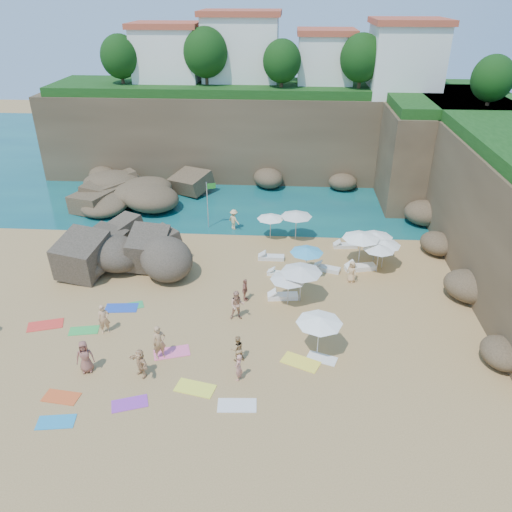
# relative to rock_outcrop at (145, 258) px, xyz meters

# --- Properties ---
(ground) EXTENTS (120.00, 120.00, 0.00)m
(ground) POSITION_rel_rock_outcrop_xyz_m (6.02, -5.84, 0.00)
(ground) COLOR tan
(ground) RESTS_ON ground
(seawater) EXTENTS (120.00, 120.00, 0.00)m
(seawater) POSITION_rel_rock_outcrop_xyz_m (6.02, 24.16, 0.00)
(seawater) COLOR #0C4751
(seawater) RESTS_ON ground
(cliff_back) EXTENTS (44.00, 8.00, 8.00)m
(cliff_back) POSITION_rel_rock_outcrop_xyz_m (8.02, 19.16, 4.00)
(cliff_back) COLOR brown
(cliff_back) RESTS_ON ground
(cliff_right) EXTENTS (8.00, 30.00, 8.00)m
(cliff_right) POSITION_rel_rock_outcrop_xyz_m (25.02, 2.16, 4.00)
(cliff_right) COLOR brown
(cliff_right) RESTS_ON ground
(cliff_corner) EXTENTS (10.00, 12.00, 8.00)m
(cliff_corner) POSITION_rel_rock_outcrop_xyz_m (23.02, 14.16, 4.00)
(cliff_corner) COLOR brown
(cliff_corner) RESTS_ON ground
(rock_promontory) EXTENTS (12.00, 7.00, 2.00)m
(rock_promontory) POSITION_rel_rock_outcrop_xyz_m (-4.98, 10.16, 0.00)
(rock_promontory) COLOR brown
(rock_promontory) RESTS_ON ground
(clifftop_buildings) EXTENTS (28.48, 9.48, 7.00)m
(clifftop_buildings) POSITION_rel_rock_outcrop_xyz_m (8.98, 19.95, 11.24)
(clifftop_buildings) COLOR white
(clifftop_buildings) RESTS_ON cliff_back
(clifftop_trees) EXTENTS (35.60, 23.82, 4.40)m
(clifftop_trees) POSITION_rel_rock_outcrop_xyz_m (10.79, 13.67, 11.26)
(clifftop_trees) COLOR #11380F
(clifftop_trees) RESTS_ON ground
(marina_masts) EXTENTS (3.10, 0.10, 6.00)m
(marina_masts) POSITION_rel_rock_outcrop_xyz_m (-10.48, 24.16, 3.00)
(marina_masts) COLOR white
(marina_masts) RESTS_ON ground
(rock_outcrop) EXTENTS (7.92, 6.11, 3.06)m
(rock_outcrop) POSITION_rel_rock_outcrop_xyz_m (0.00, 0.00, 0.00)
(rock_outcrop) COLOR brown
(rock_outcrop) RESTS_ON ground
(flag_pole) EXTENTS (0.72, 0.27, 3.78)m
(flag_pole) POSITION_rel_rock_outcrop_xyz_m (3.81, 5.44, 2.41)
(flag_pole) COLOR silver
(flag_pole) RESTS_ON ground
(parasol_0) EXTENTS (2.03, 2.03, 1.92)m
(parasol_0) POSITION_rel_rock_outcrop_xyz_m (8.67, 3.81, 1.77)
(parasol_0) COLOR silver
(parasol_0) RESTS_ON ground
(parasol_1) EXTENTS (2.37, 2.37, 2.25)m
(parasol_1) POSITION_rel_rock_outcrop_xyz_m (10.58, 3.75, 2.06)
(parasol_1) COLOR silver
(parasol_1) RESTS_ON ground
(parasol_2) EXTENTS (2.13, 2.13, 2.01)m
(parasol_2) POSITION_rel_rock_outcrop_xyz_m (15.98, -0.83, 1.85)
(parasol_2) COLOR silver
(parasol_2) RESTS_ON ground
(parasol_3) EXTENTS (2.16, 2.16, 2.04)m
(parasol_3) POSITION_rel_rock_outcrop_xyz_m (16.43, -0.20, 1.88)
(parasol_3) COLOR silver
(parasol_3) RESTS_ON ground
(parasol_4) EXTENTS (2.55, 2.55, 2.41)m
(parasol_4) POSITION_rel_rock_outcrop_xyz_m (14.88, 0.07, 2.21)
(parasol_4) COLOR silver
(parasol_4) RESTS_ON ground
(parasol_5) EXTENTS (2.52, 2.52, 2.38)m
(parasol_5) POSITION_rel_rock_outcrop_xyz_m (10.81, -4.70, 2.19)
(parasol_5) COLOR silver
(parasol_5) RESTS_ON ground
(parasol_7) EXTENTS (2.28, 2.28, 2.16)m
(parasol_7) POSITION_rel_rock_outcrop_xyz_m (16.00, 0.77, 1.98)
(parasol_7) COLOR silver
(parasol_7) RESTS_ON ground
(parasol_9) EXTENTS (2.19, 2.19, 2.07)m
(parasol_9) POSITION_rel_rock_outcrop_xyz_m (10.08, -5.12, 1.90)
(parasol_9) COLOR silver
(parasol_9) RESTS_ON ground
(parasol_10) EXTENTS (2.18, 2.18, 2.06)m
(parasol_10) POSITION_rel_rock_outcrop_xyz_m (11.22, -1.64, 1.89)
(parasol_10) COLOR silver
(parasol_10) RESTS_ON ground
(parasol_11) EXTENTS (2.39, 2.39, 2.26)m
(parasol_11) POSITION_rel_rock_outcrop_xyz_m (11.66, -9.54, 2.07)
(parasol_11) COLOR silver
(parasol_11) RESTS_ON ground
(lounger_0) EXTENTS (1.62, 0.85, 0.24)m
(lounger_0) POSITION_rel_rock_outcrop_xyz_m (9.48, -1.76, 0.12)
(lounger_0) COLOR white
(lounger_0) RESTS_ON ground
(lounger_1) EXTENTS (1.82, 0.61, 0.28)m
(lounger_1) POSITION_rel_rock_outcrop_xyz_m (8.87, 0.45, 0.14)
(lounger_1) COLOR silver
(lounger_1) RESTS_ON ground
(lounger_2) EXTENTS (1.79, 0.74, 0.27)m
(lounger_2) POSITION_rel_rock_outcrop_xyz_m (14.22, 2.64, 0.14)
(lounger_2) COLOR silver
(lounger_2) RESTS_ON ground
(lounger_3) EXTENTS (1.89, 1.13, 0.28)m
(lounger_3) POSITION_rel_rock_outcrop_xyz_m (12.66, -0.88, 0.14)
(lounger_3) COLOR silver
(lounger_3) RESTS_ON ground
(lounger_4) EXTENTS (2.17, 1.16, 0.32)m
(lounger_4) POSITION_rel_rock_outcrop_xyz_m (14.93, -0.60, 0.16)
(lounger_4) COLOR white
(lounger_4) RESTS_ON ground
(lounger_5) EXTENTS (1.91, 0.83, 0.29)m
(lounger_5) POSITION_rel_rock_outcrop_xyz_m (9.77, -4.50, 0.14)
(lounger_5) COLOR white
(lounger_5) RESTS_ON ground
(towel_0) EXTENTS (1.73, 1.04, 0.03)m
(towel_0) POSITION_rel_rock_outcrop_xyz_m (0.02, -15.08, 0.01)
(towel_0) COLOR #248BC1
(towel_0) RESTS_ON ground
(towel_2) EXTENTS (1.75, 1.02, 0.03)m
(towel_2) POSITION_rel_rock_outcrop_xyz_m (-0.37, -13.59, 0.01)
(towel_2) COLOR #E05423
(towel_2) RESTS_ON ground
(towel_3) EXTENTS (1.72, 1.08, 0.03)m
(towel_3) POSITION_rel_rock_outcrop_xyz_m (-1.21, -8.51, 0.01)
(towel_3) COLOR green
(towel_3) RESTS_ON ground
(towel_4) EXTENTS (2.03, 1.32, 0.03)m
(towel_4) POSITION_rel_rock_outcrop_xyz_m (5.75, -12.59, 0.02)
(towel_4) COLOR #FBFB42
(towel_4) RESTS_ON ground
(towel_5) EXTENTS (1.83, 0.99, 0.03)m
(towel_5) POSITION_rel_rock_outcrop_xyz_m (7.86, -13.57, 0.02)
(towel_5) COLOR silver
(towel_5) RESTS_ON ground
(towel_6) EXTENTS (1.80, 1.31, 0.03)m
(towel_6) POSITION_rel_rock_outcrop_xyz_m (2.93, -13.78, 0.01)
(towel_6) COLOR purple
(towel_6) RESTS_ON ground
(towel_7) EXTENTS (2.12, 1.50, 0.03)m
(towel_7) POSITION_rel_rock_outcrop_xyz_m (-3.56, -8.17, 0.02)
(towel_7) COLOR red
(towel_7) RESTS_ON ground
(towel_8) EXTENTS (1.99, 1.13, 0.03)m
(towel_8) POSITION_rel_rock_outcrop_xyz_m (0.21, -6.20, 0.02)
(towel_8) COLOR #2247B6
(towel_8) RESTS_ON ground
(towel_9) EXTENTS (2.04, 1.43, 0.03)m
(towel_9) POSITION_rel_rock_outcrop_xyz_m (4.08, -10.06, 0.02)
(towel_9) COLOR pink
(towel_9) RESTS_ON ground
(towel_11) EXTENTS (1.75, 1.33, 0.03)m
(towel_11) POSITION_rel_rock_outcrop_xyz_m (0.66, -5.99, 0.01)
(towel_11) COLOR green
(towel_11) RESTS_ON ground
(towel_12) EXTENTS (2.14, 1.66, 0.03)m
(towel_12) POSITION_rel_rock_outcrop_xyz_m (10.79, -10.39, 0.02)
(towel_12) COLOR #FCE842
(towel_12) RESTS_ON ground
(towel_13) EXTENTS (1.68, 1.22, 0.03)m
(towel_13) POSITION_rel_rock_outcrop_xyz_m (11.89, -10.02, 0.01)
(towel_13) COLOR silver
(towel_13) RESTS_ON ground
(person_stand_0) EXTENTS (0.76, 0.66, 1.75)m
(person_stand_0) POSITION_rel_rock_outcrop_xyz_m (0.07, -8.56, 0.87)
(person_stand_0) COLOR tan
(person_stand_0) RESTS_ON ground
(person_stand_1) EXTENTS (0.86, 0.78, 1.45)m
(person_stand_1) POSITION_rel_rock_outcrop_xyz_m (7.57, -10.40, 0.73)
(person_stand_1) COLOR tan
(person_stand_1) RESTS_ON ground
(person_stand_2) EXTENTS (1.10, 1.03, 1.66)m
(person_stand_2) POSITION_rel_rock_outcrop_xyz_m (5.76, 5.19, 0.83)
(person_stand_2) COLOR #E7C183
(person_stand_2) RESTS_ON ground
(person_stand_3) EXTENTS (0.44, 0.89, 1.47)m
(person_stand_3) POSITION_rel_rock_outcrop_xyz_m (7.48, -4.85, 0.73)
(person_stand_3) COLOR #AB6A55
(person_stand_3) RESTS_ON ground
(person_stand_4) EXTENTS (0.81, 0.74, 1.46)m
(person_stand_4) POSITION_rel_rock_outcrop_xyz_m (14.14, -2.22, 0.73)
(person_stand_4) COLOR tan
(person_stand_4) RESTS_ON ground
(person_stand_5) EXTENTS (1.65, 0.61, 1.74)m
(person_stand_5) POSITION_rel_rock_outcrop_xyz_m (0.96, 0.30, 0.87)
(person_stand_5) COLOR tan
(person_stand_5) RESTS_ON ground
(person_stand_6) EXTENTS (0.50, 0.62, 1.47)m
(person_stand_6) POSITION_rel_rock_outcrop_xyz_m (7.77, -11.81, 0.74)
(person_stand_6) COLOR tan
(person_stand_6) RESTS_ON ground
(person_lie_2) EXTENTS (1.36, 1.94, 0.47)m
(person_lie_2) POSITION_rel_rock_outcrop_xyz_m (0.21, -11.74, 0.23)
(person_lie_2) COLOR brown
(person_lie_2) RESTS_ON ground
(person_lie_3) EXTENTS (2.06, 2.07, 0.41)m
(person_lie_3) POSITION_rel_rock_outcrop_xyz_m (2.99, -11.87, 0.20)
(person_lie_3) COLOR tan
(person_lie_3) RESTS_ON ground
(person_lie_4) EXTENTS (1.64, 1.95, 0.45)m
(person_lie_4) POSITION_rel_rock_outcrop_xyz_m (3.60, -10.48, 0.23)
(person_lie_4) COLOR tan
(person_lie_4) RESTS_ON ground
(person_lie_5) EXTENTS (1.10, 1.89, 0.68)m
(person_lie_5) POSITION_rel_rock_outcrop_xyz_m (7.21, -6.82, 0.34)
(person_lie_5) COLOR tan
(person_lie_5) RESTS_ON ground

